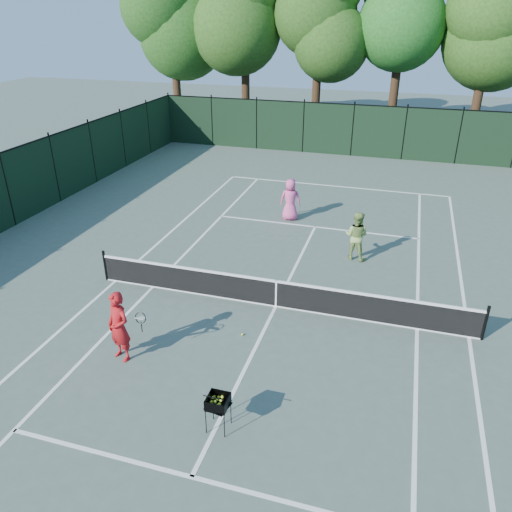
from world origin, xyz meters
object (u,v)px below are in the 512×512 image
(coach, at_px, (119,327))
(loose_ball_midcourt, at_px, (242,334))
(ball_hopper, at_px, (218,402))
(player_pink, at_px, (290,200))
(player_green, at_px, (356,236))

(coach, xyz_separation_m, loose_ball_midcourt, (2.65, 1.81, -0.92))
(coach, bearing_deg, loose_ball_midcourt, 54.85)
(ball_hopper, xyz_separation_m, loose_ball_midcourt, (-0.57, 3.36, -0.69))
(loose_ball_midcourt, bearing_deg, player_pink, 94.56)
(player_green, relative_size, ball_hopper, 2.06)
(coach, bearing_deg, ball_hopper, -5.18)
(player_pink, bearing_deg, ball_hopper, 88.33)
(coach, height_order, player_pink, coach)
(player_pink, distance_m, loose_ball_midcourt, 8.69)
(player_green, bearing_deg, player_pink, -31.38)
(player_green, distance_m, loose_ball_midcourt, 6.21)
(player_green, bearing_deg, loose_ball_midcourt, 79.43)
(player_pink, relative_size, player_green, 1.00)
(coach, height_order, ball_hopper, coach)
(coach, relative_size, player_pink, 1.07)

